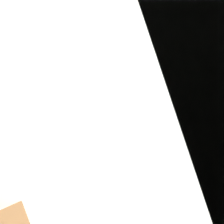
# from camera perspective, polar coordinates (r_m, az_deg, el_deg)

# --- Properties ---
(ground_plane) EXTENTS (6.00, 6.00, 0.00)m
(ground_plane) POSITION_cam_1_polar(r_m,az_deg,el_deg) (2.72, -0.84, -17.59)
(ground_plane) COLOR brown
(wall_back) EXTENTS (6.00, 0.06, 2.60)m
(wall_back) POSITION_cam_1_polar(r_m,az_deg,el_deg) (2.21, -6.03, 11.55)
(wall_back) COLOR silver
(wall_back) RESTS_ON ground
(desk) EXTENTS (1.43, 0.63, 0.76)m
(desk) POSITION_cam_1_polar(r_m,az_deg,el_deg) (2.56, 6.41, -8.53)
(desk) COLOR olive
(desk) RESTS_ON ground
(book_stack_tall) EXTENTS (0.24, 0.19, 0.29)m
(book_stack_tall) POSITION_cam_1_polar(r_m,az_deg,el_deg) (2.17, -4.61, -0.80)
(book_stack_tall) COLOR #B22D33
(book_stack_tall) RESTS_ON desk
(book_stack_keyboard_riser) EXTENTS (0.25, 0.22, 0.14)m
(book_stack_keyboard_riser) POSITION_cam_1_polar(r_m,az_deg,el_deg) (2.06, -4.61, -5.43)
(book_stack_keyboard_riser) COLOR orange
(book_stack_keyboard_riser) RESTS_ON desk
(book_stack_side) EXTENTS (0.25, 0.19, 0.22)m
(book_stack_side) POSITION_cam_1_polar(r_m,az_deg,el_deg) (2.31, 6.67, 0.27)
(book_stack_side) COLOR white
(book_stack_side) RESTS_ON desk
(laptop) EXTENTS (0.30, 0.32, 0.20)m
(laptop) POSITION_cam_1_polar(r_m,az_deg,el_deg) (2.12, -5.60, 4.56)
(laptop) COLOR #B7BABF
(laptop) RESTS_ON book_stack_tall
(keyboard) EXTENTS (0.43, 0.16, 0.02)m
(keyboard) POSITION_cam_1_polar(r_m,az_deg,el_deg) (2.00, -4.62, -3.39)
(keyboard) COLOR black
(keyboard) RESTS_ON book_stack_keyboard_riser
(computer_mouse) EXTENTS (0.06, 0.10, 0.04)m
(computer_mouse) POSITION_cam_1_polar(r_m,az_deg,el_deg) (2.25, 5.34, -3.32)
(computer_mouse) COLOR #A5A8AD
(computer_mouse) RESTS_ON desk
(mug) EXTENTS (0.11, 0.07, 0.09)m
(mug) POSITION_cam_1_polar(r_m,az_deg,el_deg) (2.01, -14.54, -8.38)
(mug) COLOR #265999
(mug) RESTS_ON desk
(water_bottle) EXTENTS (0.07, 0.07, 0.18)m
(water_bottle) POSITION_cam_1_polar(r_m,az_deg,el_deg) (2.30, 12.28, -0.95)
(water_bottle) COLOR black
(water_bottle) RESTS_ON desk
(cell_phone) EXTENTS (0.08, 0.14, 0.01)m
(cell_phone) POSITION_cam_1_polar(r_m,az_deg,el_deg) (2.10, 3.76, -6.66)
(cell_phone) COLOR black
(cell_phone) RESTS_ON desk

